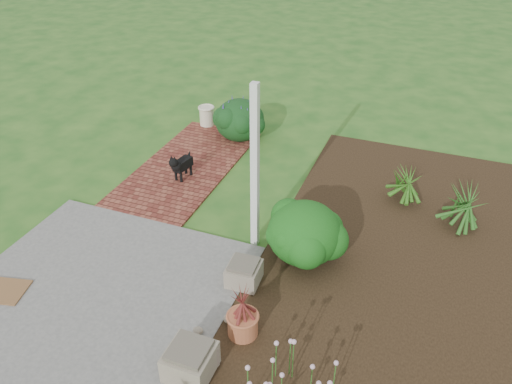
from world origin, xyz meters
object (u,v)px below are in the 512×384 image
(evergreen_shrub, at_px, (305,232))
(black_dog, at_px, (181,164))
(stone_trough_near, at_px, (192,360))
(cream_ceramic_urn, at_px, (207,116))

(evergreen_shrub, bearing_deg, black_dog, 154.42)
(evergreen_shrub, bearing_deg, stone_trough_near, -104.29)
(black_dog, relative_size, evergreen_shrub, 0.55)
(stone_trough_near, xyz_separation_m, evergreen_shrub, (0.58, 2.29, 0.29))
(stone_trough_near, relative_size, evergreen_shrub, 0.41)
(stone_trough_near, height_order, evergreen_shrub, evergreen_shrub)
(stone_trough_near, distance_m, black_dog, 4.10)
(black_dog, height_order, evergreen_shrub, evergreen_shrub)
(stone_trough_near, distance_m, cream_ceramic_urn, 6.31)
(stone_trough_near, xyz_separation_m, black_dog, (-2.04, 3.55, 0.15))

